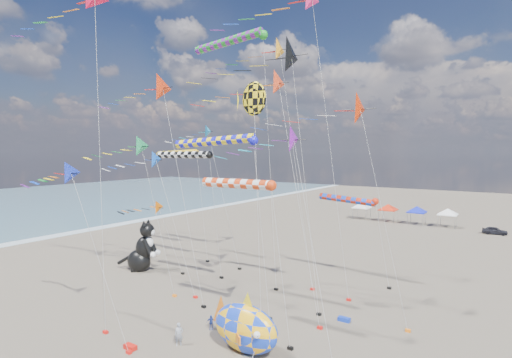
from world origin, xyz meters
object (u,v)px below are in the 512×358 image
Objects in this scene: parked_car at (495,231)px; person_adult at (179,334)px; child_green at (256,328)px; fish_inflatable at (245,328)px; child_blue at (211,322)px; cat_inflatable at (141,245)px.

person_adult is at bearing 162.25° from parked_car.
child_green is (3.48, 4.06, -0.21)m from person_adult.
parked_car is at bearing 102.33° from child_green.
person_adult reaches higher than parked_car.
fish_inflatable reaches higher than child_blue.
child_green is 1.02× the size of child_blue.
child_blue is at bearing -43.54° from cat_inflatable.
cat_inflatable is at bearing 143.09° from parked_car.
person_adult is at bearing -157.83° from fish_inflatable.
fish_inflatable is 5.96× the size of child_blue.
child_green is (-0.73, 2.34, -1.08)m from fish_inflatable.
person_adult is at bearing -104.59° from child_green.
cat_inflatable is at bearing 157.57° from fish_inflatable.
person_adult reaches higher than child_blue.
parked_car is (15.26, 50.44, 0.06)m from child_blue.
person_adult is 5.35m from child_green.
child_green is at bearing 164.74° from parked_car.
cat_inflatable is 17.24m from child_blue.
child_blue is (-3.97, 1.31, -1.09)m from fish_inflatable.
fish_inflatable is 4.21× the size of person_adult.
cat_inflatable is 5.20× the size of child_blue.
person_adult is (15.44, -9.82, -2.06)m from cat_inflatable.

